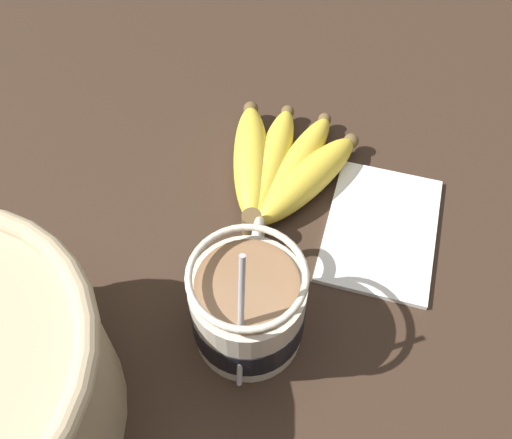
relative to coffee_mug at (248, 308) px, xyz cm
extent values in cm
cube|color=#332319|center=(5.09, -2.52, -6.29)|extent=(126.87, 126.87, 3.40)
cylinder|color=beige|center=(-0.12, 0.00, -0.18)|extent=(9.89, 9.89, 8.83)
cylinder|color=black|center=(-0.12, 0.00, -0.92)|extent=(10.09, 10.09, 3.67)
torus|color=beige|center=(5.83, 0.00, 0.65)|extent=(5.94, 0.90, 5.94)
cylinder|color=#846042|center=(-0.12, 0.00, 4.33)|extent=(8.69, 8.69, 0.40)
torus|color=beige|center=(-0.12, 0.00, 5.90)|extent=(9.89, 9.89, 0.60)
cylinder|color=#B2B2B7|center=(-3.78, 0.00, 4.27)|extent=(4.33, 0.50, 14.86)
ellipsoid|color=#B2B2B7|center=(-1.85, 0.00, -3.09)|extent=(3.00, 2.00, 0.80)
cylinder|color=brown|center=(10.20, 1.10, -1.88)|extent=(2.00, 2.00, 3.00)
ellipsoid|color=gold|center=(17.35, -3.99, -2.64)|extent=(14.94, 12.20, 3.90)
sphere|color=brown|center=(23.70, -8.49, -2.64)|extent=(1.76, 1.76, 1.76)
ellipsoid|color=gold|center=(19.04, -2.27, -2.86)|extent=(17.05, 9.27, 3.46)
sphere|color=brown|center=(26.95, -5.29, -2.86)|extent=(1.56, 1.56, 1.56)
ellipsoid|color=gold|center=(19.40, 0.07, -2.82)|extent=(16.80, 5.36, 3.55)
sphere|color=brown|center=(27.60, -0.84, -2.82)|extent=(1.60, 1.60, 1.60)
ellipsoid|color=gold|center=(19.26, 2.40, -2.63)|extent=(16.71, 6.20, 3.93)
sphere|color=brown|center=(27.34, 3.55, -2.63)|extent=(1.77, 1.77, 1.77)
cube|color=white|center=(13.03, -12.21, -4.29)|extent=(17.52, 13.44, 0.60)
camera|label=1|loc=(-22.26, -3.65, 45.05)|focal=40.00mm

